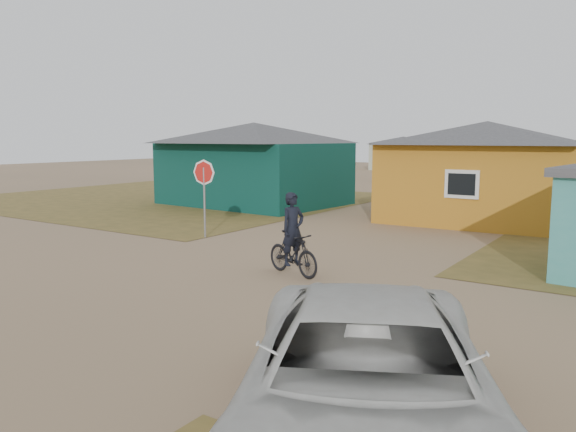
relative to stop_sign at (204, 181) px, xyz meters
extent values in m
plane|color=#8D6F51|center=(4.07, -4.97, -1.88)|extent=(120.00, 120.00, 0.00)
cube|color=brown|center=(-9.93, 8.03, -1.87)|extent=(20.00, 18.00, 0.00)
cube|color=#08312A|center=(-4.43, 8.53, -0.38)|extent=(8.40, 6.54, 3.00)
pyramid|color=#3B3B3E|center=(-4.43, 8.53, 1.62)|extent=(8.93, 7.08, 1.00)
cube|color=#B9761C|center=(6.57, 9.03, -0.38)|extent=(7.21, 6.24, 3.00)
pyramid|color=#3B3B3E|center=(6.57, 9.03, 1.57)|extent=(7.72, 6.76, 0.90)
cube|color=silver|center=(6.57, 6.00, -0.23)|extent=(1.20, 0.06, 1.00)
cube|color=black|center=(6.57, 5.97, -0.23)|extent=(0.95, 0.04, 0.75)
cube|color=#AAB298|center=(-1.93, 29.03, -0.48)|extent=(6.49, 5.60, 2.80)
pyramid|color=#3B3B3E|center=(-1.93, 29.03, 1.32)|extent=(7.04, 6.15, 0.80)
cube|color=#AAB298|center=(-9.93, 41.03, -0.53)|extent=(5.75, 5.28, 2.70)
pyramid|color=#3B3B3E|center=(-9.93, 41.03, 1.17)|extent=(6.28, 5.81, 0.70)
cylinder|color=gray|center=(0.00, 0.00, -0.73)|extent=(0.07, 0.07, 2.30)
imported|color=black|center=(5.19, -2.65, -1.35)|extent=(1.82, 0.99, 1.05)
imported|color=black|center=(5.19, -2.65, -0.76)|extent=(0.58, 0.73, 1.73)
imported|color=silver|center=(10.05, -8.67, -1.09)|extent=(4.89, 6.24, 1.58)
camera|label=1|loc=(12.37, -13.60, 1.37)|focal=35.00mm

